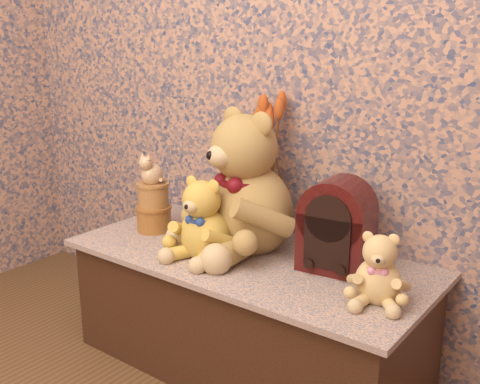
% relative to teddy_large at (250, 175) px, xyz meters
% --- Properties ---
extents(display_shelf, '(1.28, 0.60, 0.43)m').
position_rel_teddy_large_xyz_m(display_shelf, '(0.05, -0.07, -0.49)').
color(display_shelf, '#3B5279').
rests_on(display_shelf, ground).
extents(teddy_large, '(0.56, 0.62, 0.54)m').
position_rel_teddy_large_xyz_m(teddy_large, '(0.00, 0.00, 0.00)').
color(teddy_large, olive).
rests_on(teddy_large, display_shelf).
extents(teddy_medium, '(0.25, 0.29, 0.30)m').
position_rel_teddy_large_xyz_m(teddy_medium, '(-0.07, -0.17, -0.12)').
color(teddy_medium, gold).
rests_on(teddy_medium, display_shelf).
extents(teddy_small, '(0.24, 0.26, 0.23)m').
position_rel_teddy_large_xyz_m(teddy_small, '(0.55, -0.13, -0.16)').
color(teddy_small, '#DEB469').
rests_on(teddy_small, display_shelf).
extents(cathedral_radio, '(0.24, 0.19, 0.31)m').
position_rel_teddy_large_xyz_m(cathedral_radio, '(0.34, 0.01, -0.12)').
color(cathedral_radio, '#3B0A0B').
rests_on(cathedral_radio, display_shelf).
extents(ceramic_vase, '(0.14, 0.14, 0.20)m').
position_rel_teddy_large_xyz_m(ceramic_vase, '(-0.02, 0.13, -0.17)').
color(ceramic_vase, tan).
rests_on(ceramic_vase, display_shelf).
extents(dried_stalks, '(0.26, 0.26, 0.46)m').
position_rel_teddy_large_xyz_m(dried_stalks, '(-0.02, 0.13, 0.16)').
color(dried_stalks, '#C3501F').
rests_on(dried_stalks, ceramic_vase).
extents(biscuit_tin_lower, '(0.16, 0.16, 0.10)m').
position_rel_teddy_large_xyz_m(biscuit_tin_lower, '(-0.40, -0.08, -0.22)').
color(biscuit_tin_lower, '#AC9232').
rests_on(biscuit_tin_lower, display_shelf).
extents(biscuit_tin_upper, '(0.15, 0.15, 0.09)m').
position_rel_teddy_large_xyz_m(biscuit_tin_upper, '(-0.40, -0.08, -0.13)').
color(biscuit_tin_upper, '#DEB661').
rests_on(biscuit_tin_upper, biscuit_tin_lower).
extents(cat_figurine, '(0.09, 0.10, 0.13)m').
position_rel_teddy_large_xyz_m(cat_figurine, '(-0.40, -0.08, -0.02)').
color(cat_figurine, silver).
rests_on(cat_figurine, biscuit_tin_upper).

